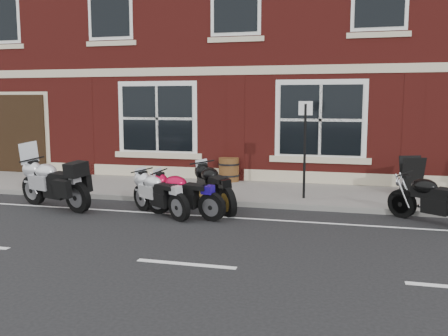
{
  "coord_description": "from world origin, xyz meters",
  "views": [
    {
      "loc": [
        2.45,
        -10.04,
        2.49
      ],
      "look_at": [
        -0.59,
        1.6,
        0.89
      ],
      "focal_mm": 40.0,
      "sensor_mm": 36.0,
      "label": 1
    }
  ],
  "objects_px": {
    "moto_sport_red": "(183,193)",
    "a_board_sign": "(412,176)",
    "parking_sign": "(305,143)",
    "moto_naked_black": "(433,198)",
    "moto_sport_black": "(216,186)",
    "moto_sport_silver": "(160,192)",
    "moto_touring_silver": "(54,182)",
    "barrel_planter": "(229,170)"
  },
  "relations": [
    {
      "from": "moto_sport_silver",
      "to": "a_board_sign",
      "type": "height_order",
      "value": "a_board_sign"
    },
    {
      "from": "barrel_planter",
      "to": "parking_sign",
      "type": "height_order",
      "value": "parking_sign"
    },
    {
      "from": "moto_sport_red",
      "to": "a_board_sign",
      "type": "bearing_deg",
      "value": -40.8
    },
    {
      "from": "barrel_planter",
      "to": "moto_sport_silver",
      "type": "bearing_deg",
      "value": -96.51
    },
    {
      "from": "moto_sport_silver",
      "to": "moto_naked_black",
      "type": "bearing_deg",
      "value": -49.35
    },
    {
      "from": "moto_sport_black",
      "to": "a_board_sign",
      "type": "xyz_separation_m",
      "value": [
        4.52,
        2.46,
        0.05
      ]
    },
    {
      "from": "moto_touring_silver",
      "to": "parking_sign",
      "type": "distance_m",
      "value": 6.07
    },
    {
      "from": "moto_sport_silver",
      "to": "barrel_planter",
      "type": "xyz_separation_m",
      "value": [
        0.49,
        4.26,
        -0.04
      ]
    },
    {
      "from": "moto_sport_black",
      "to": "parking_sign",
      "type": "distance_m",
      "value": 2.48
    },
    {
      "from": "moto_sport_silver",
      "to": "parking_sign",
      "type": "xyz_separation_m",
      "value": [
        2.93,
        2.16,
        0.98
      ]
    },
    {
      "from": "a_board_sign",
      "to": "barrel_planter",
      "type": "bearing_deg",
      "value": 148.11
    },
    {
      "from": "moto_sport_red",
      "to": "moto_sport_silver",
      "type": "xyz_separation_m",
      "value": [
        -0.54,
        0.02,
        -0.01
      ]
    },
    {
      "from": "moto_touring_silver",
      "to": "a_board_sign",
      "type": "distance_m",
      "value": 8.87
    },
    {
      "from": "moto_sport_silver",
      "to": "parking_sign",
      "type": "relative_size",
      "value": 0.72
    },
    {
      "from": "moto_touring_silver",
      "to": "moto_sport_silver",
      "type": "height_order",
      "value": "moto_touring_silver"
    },
    {
      "from": "moto_sport_black",
      "to": "moto_naked_black",
      "type": "xyz_separation_m",
      "value": [
        4.66,
        -0.16,
        -0.03
      ]
    },
    {
      "from": "a_board_sign",
      "to": "parking_sign",
      "type": "height_order",
      "value": "parking_sign"
    },
    {
      "from": "moto_naked_black",
      "to": "parking_sign",
      "type": "relative_size",
      "value": 0.73
    },
    {
      "from": "moto_touring_silver",
      "to": "parking_sign",
      "type": "height_order",
      "value": "parking_sign"
    },
    {
      "from": "moto_touring_silver",
      "to": "moto_sport_red",
      "type": "relative_size",
      "value": 1.14
    },
    {
      "from": "moto_naked_black",
      "to": "moto_touring_silver",
      "type": "bearing_deg",
      "value": 130.49
    },
    {
      "from": "moto_touring_silver",
      "to": "moto_sport_red",
      "type": "xyz_separation_m",
      "value": [
        3.26,
        -0.11,
        -0.1
      ]
    },
    {
      "from": "moto_naked_black",
      "to": "moto_sport_black",
      "type": "bearing_deg",
      "value": 124.34
    },
    {
      "from": "parking_sign",
      "to": "moto_sport_red",
      "type": "bearing_deg",
      "value": -136.22
    },
    {
      "from": "moto_touring_silver",
      "to": "barrel_planter",
      "type": "bearing_deg",
      "value": -17.8
    },
    {
      "from": "barrel_planter",
      "to": "moto_sport_red",
      "type": "bearing_deg",
      "value": -89.22
    },
    {
      "from": "parking_sign",
      "to": "moto_naked_black",
      "type": "bearing_deg",
      "value": -26.47
    },
    {
      "from": "moto_sport_silver",
      "to": "a_board_sign",
      "type": "xyz_separation_m",
      "value": [
        5.54,
        3.33,
        0.1
      ]
    },
    {
      "from": "moto_touring_silver",
      "to": "a_board_sign",
      "type": "relative_size",
      "value": 2.27
    },
    {
      "from": "moto_sport_black",
      "to": "moto_naked_black",
      "type": "height_order",
      "value": "moto_sport_black"
    },
    {
      "from": "moto_touring_silver",
      "to": "moto_sport_black",
      "type": "distance_m",
      "value": 3.82
    },
    {
      "from": "moto_touring_silver",
      "to": "a_board_sign",
      "type": "xyz_separation_m",
      "value": [
        8.26,
        3.23,
        -0.01
      ]
    },
    {
      "from": "moto_sport_silver",
      "to": "barrel_planter",
      "type": "height_order",
      "value": "moto_sport_silver"
    },
    {
      "from": "moto_touring_silver",
      "to": "moto_naked_black",
      "type": "xyz_separation_m",
      "value": [
        8.4,
        0.62,
        -0.09
      ]
    },
    {
      "from": "moto_sport_red",
      "to": "a_board_sign",
      "type": "relative_size",
      "value": 2.0
    },
    {
      "from": "moto_sport_red",
      "to": "moto_naked_black",
      "type": "relative_size",
      "value": 1.14
    },
    {
      "from": "moto_touring_silver",
      "to": "moto_sport_silver",
      "type": "relative_size",
      "value": 1.3
    },
    {
      "from": "moto_sport_red",
      "to": "barrel_planter",
      "type": "distance_m",
      "value": 4.28
    },
    {
      "from": "moto_naked_black",
      "to": "barrel_planter",
      "type": "distance_m",
      "value": 6.3
    },
    {
      "from": "parking_sign",
      "to": "moto_sport_black",
      "type": "bearing_deg",
      "value": -144.43
    },
    {
      "from": "moto_touring_silver",
      "to": "moto_sport_silver",
      "type": "bearing_deg",
      "value": -72.31
    },
    {
      "from": "barrel_planter",
      "to": "parking_sign",
      "type": "relative_size",
      "value": 0.3
    }
  ]
}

